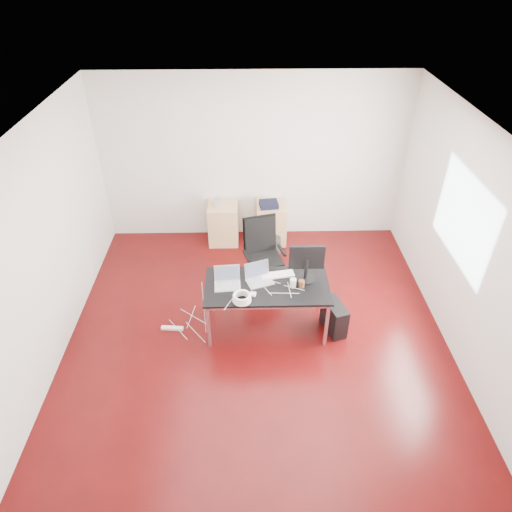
{
  "coord_description": "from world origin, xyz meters",
  "views": [
    {
      "loc": [
        -0.11,
        -4.47,
        4.43
      ],
      "look_at": [
        0.0,
        0.55,
        0.85
      ],
      "focal_mm": 32.0,
      "sensor_mm": 36.0,
      "label": 1
    }
  ],
  "objects_px": {
    "filing_cabinet_left": "(223,223)",
    "pc_tower": "(334,317)",
    "filing_cabinet_right": "(271,223)",
    "desk": "(267,288)",
    "office_chair": "(263,251)"
  },
  "relations": [
    {
      "from": "office_chair",
      "to": "filing_cabinet_left",
      "type": "height_order",
      "value": "office_chair"
    },
    {
      "from": "filing_cabinet_left",
      "to": "pc_tower",
      "type": "xyz_separation_m",
      "value": [
        1.56,
        -2.23,
        -0.13
      ]
    },
    {
      "from": "filing_cabinet_left",
      "to": "pc_tower",
      "type": "height_order",
      "value": "filing_cabinet_left"
    },
    {
      "from": "office_chair",
      "to": "filing_cabinet_right",
      "type": "distance_m",
      "value": 1.25
    },
    {
      "from": "office_chair",
      "to": "pc_tower",
      "type": "height_order",
      "value": "office_chair"
    },
    {
      "from": "desk",
      "to": "office_chair",
      "type": "height_order",
      "value": "office_chair"
    },
    {
      "from": "desk",
      "to": "pc_tower",
      "type": "relative_size",
      "value": 3.56
    },
    {
      "from": "desk",
      "to": "office_chair",
      "type": "bearing_deg",
      "value": 91.35
    },
    {
      "from": "filing_cabinet_right",
      "to": "pc_tower",
      "type": "distance_m",
      "value": 2.35
    },
    {
      "from": "desk",
      "to": "pc_tower",
      "type": "distance_m",
      "value": 1.02
    },
    {
      "from": "filing_cabinet_left",
      "to": "pc_tower",
      "type": "distance_m",
      "value": 2.72
    },
    {
      "from": "filing_cabinet_left",
      "to": "filing_cabinet_right",
      "type": "distance_m",
      "value": 0.82
    },
    {
      "from": "office_chair",
      "to": "filing_cabinet_right",
      "type": "relative_size",
      "value": 1.54
    },
    {
      "from": "filing_cabinet_left",
      "to": "filing_cabinet_right",
      "type": "bearing_deg",
      "value": 0.0
    },
    {
      "from": "filing_cabinet_right",
      "to": "filing_cabinet_left",
      "type": "bearing_deg",
      "value": 180.0
    }
  ]
}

